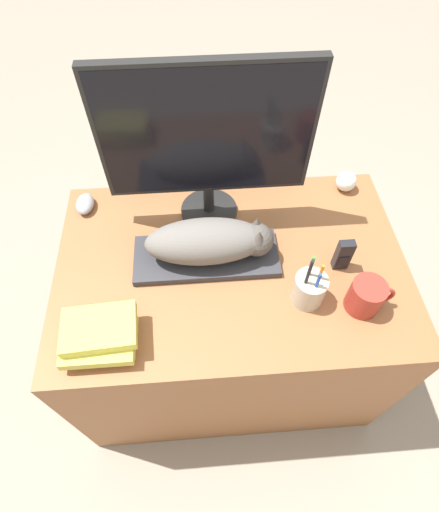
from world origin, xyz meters
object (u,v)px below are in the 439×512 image
at_px(pen_cup, 309,289).
at_px(baseball, 346,181).
at_px(book_stack, 100,334).
at_px(coffee_mug, 366,296).
at_px(phone, 343,255).
at_px(keyboard, 206,256).
at_px(monitor, 207,139).
at_px(computer_mouse, 85,204).
at_px(cat, 213,241).

distance_m(pen_cup, baseball, 0.50).
relative_size(baseball, book_stack, 0.35).
bearing_deg(baseball, coffee_mug, -98.61).
relative_size(pen_cup, phone, 1.74).
distance_m(keyboard, phone, 0.42).
height_order(coffee_mug, baseball, coffee_mug).
height_order(monitor, computer_mouse, monitor).
distance_m(monitor, computer_mouse, 0.52).
relative_size(coffee_mug, baseball, 1.87).
relative_size(cat, pen_cup, 1.92).
bearing_deg(monitor, computer_mouse, 173.02).
relative_size(keyboard, coffee_mug, 3.37).
distance_m(keyboard, monitor, 0.36).
bearing_deg(keyboard, computer_mouse, 148.49).
relative_size(cat, coffee_mug, 2.90).
bearing_deg(baseball, phone, -107.13).
xyz_separation_m(coffee_mug, baseball, (0.07, 0.48, -0.02)).
bearing_deg(pen_cup, computer_mouse, 149.07).
relative_size(computer_mouse, pen_cup, 0.47).
height_order(keyboard, computer_mouse, computer_mouse).
xyz_separation_m(keyboard, pen_cup, (0.29, -0.17, 0.04)).
height_order(keyboard, pen_cup, pen_cup).
distance_m(computer_mouse, book_stack, 0.52).
xyz_separation_m(monitor, baseball, (0.50, 0.08, -0.28)).
relative_size(coffee_mug, book_stack, 0.66).
bearing_deg(keyboard, baseball, 28.08).
xyz_separation_m(cat, phone, (0.39, -0.06, -0.03)).
distance_m(coffee_mug, baseball, 0.48).
xyz_separation_m(coffee_mug, pen_cup, (-0.16, 0.04, 0.00)).
relative_size(monitor, computer_mouse, 6.49).
bearing_deg(coffee_mug, phone, 102.07).
xyz_separation_m(cat, book_stack, (-0.32, -0.26, -0.05)).
bearing_deg(coffee_mug, book_stack, -175.59).
distance_m(computer_mouse, pen_cup, 0.81).
xyz_separation_m(keyboard, phone, (0.41, -0.06, 0.05)).
height_order(keyboard, cat, cat).
bearing_deg(monitor, keyboard, -95.91).
relative_size(monitor, phone, 5.31).
xyz_separation_m(computer_mouse, phone, (0.82, -0.31, 0.04)).
bearing_deg(computer_mouse, coffee_mug, -27.95).
bearing_deg(monitor, coffee_mug, -43.30).
height_order(computer_mouse, book_stack, book_stack).
distance_m(baseball, book_stack, 0.98).
relative_size(phone, book_stack, 0.57).
bearing_deg(book_stack, keyboard, 40.90).
xyz_separation_m(pen_cup, phone, (0.13, 0.11, 0.00)).
bearing_deg(pen_cup, baseball, 62.58).
bearing_deg(computer_mouse, phone, -20.59).
bearing_deg(coffee_mug, pen_cup, 167.24).
height_order(keyboard, coffee_mug, coffee_mug).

